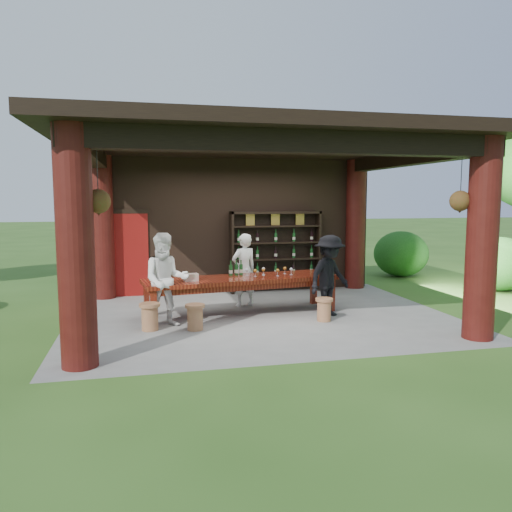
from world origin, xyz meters
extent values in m
plane|color=#2D5119|center=(0.00, 0.00, 0.00)|extent=(90.00, 90.00, 0.00)
cube|color=slate|center=(0.00, 0.00, -0.05)|extent=(7.40, 5.90, 0.10)
cube|color=black|center=(0.00, 2.75, 1.65)|extent=(7.00, 0.18, 3.30)
cube|color=maroon|center=(-2.60, 2.65, 1.00)|extent=(0.95, 0.06, 2.00)
cylinder|color=#380C0A|center=(-3.15, -2.40, 1.65)|extent=(0.50, 0.50, 3.30)
cylinder|color=#380C0A|center=(3.15, -2.40, 1.65)|extent=(0.50, 0.50, 3.30)
cylinder|color=#380C0A|center=(-3.15, 2.55, 1.65)|extent=(0.50, 0.50, 3.30)
cylinder|color=#380C0A|center=(3.15, 2.55, 1.65)|extent=(0.50, 0.50, 3.30)
cube|color=black|center=(0.00, -2.40, 3.15)|extent=(6.70, 0.35, 0.35)
cube|color=black|center=(-3.15, 0.00, 3.15)|extent=(0.30, 5.20, 0.30)
cube|color=black|center=(3.15, 0.00, 3.15)|extent=(0.30, 5.20, 0.30)
cube|color=black|center=(0.00, 0.00, 3.40)|extent=(7.50, 6.00, 0.20)
cylinder|color=black|center=(-2.85, -2.20, 2.62)|extent=(0.01, 0.01, 0.75)
cone|color=black|center=(-2.85, -2.20, 2.17)|extent=(0.32, 0.32, 0.18)
sphere|color=#1E5919|center=(-2.85, -2.20, 2.28)|extent=(0.34, 0.34, 0.34)
cylinder|color=black|center=(2.85, -2.20, 2.62)|extent=(0.01, 0.01, 0.75)
cone|color=black|center=(2.85, -2.20, 2.17)|extent=(0.32, 0.32, 0.18)
sphere|color=#1E5919|center=(2.85, -2.20, 2.28)|extent=(0.34, 0.34, 0.34)
cube|color=#4E120B|center=(-0.34, 0.23, 0.71)|extent=(3.99, 1.50, 0.08)
cube|color=#4E120B|center=(-0.34, 0.23, 0.61)|extent=(3.77, 1.32, 0.12)
cube|color=#4E120B|center=(-2.10, -0.41, 0.34)|extent=(0.13, 0.13, 0.67)
cube|color=#4E120B|center=(1.52, 0.07, 0.34)|extent=(0.13, 0.13, 0.67)
cube|color=#4E120B|center=(-2.20, 0.39, 0.34)|extent=(0.13, 0.13, 0.67)
cube|color=#4E120B|center=(1.42, 0.86, 0.34)|extent=(0.13, 0.13, 0.67)
cylinder|color=#985A3C|center=(-1.39, -0.82, 0.20)|extent=(0.28, 0.28, 0.41)
cylinder|color=#985A3C|center=(-1.39, -0.82, 0.43)|extent=(0.35, 0.35, 0.06)
cylinder|color=#985A3C|center=(1.07, -0.71, 0.19)|extent=(0.26, 0.26, 0.39)
cylinder|color=#985A3C|center=(1.07, -0.71, 0.41)|extent=(0.33, 0.33, 0.05)
cylinder|color=#985A3C|center=(-2.17, -0.66, 0.21)|extent=(0.29, 0.29, 0.43)
cylinder|color=#985A3C|center=(-2.17, -0.66, 0.46)|extent=(0.37, 0.37, 0.06)
imported|color=white|center=(-0.14, 0.96, 0.79)|extent=(0.66, 0.53, 1.57)
imported|color=white|center=(-1.87, -0.45, 0.86)|extent=(0.85, 0.67, 1.71)
imported|color=black|center=(1.32, -0.34, 0.81)|extent=(1.20, 1.03, 1.61)
cube|color=#BF6672|center=(-1.37, 0.00, 0.82)|extent=(0.28, 0.21, 0.14)
ellipsoid|color=#194C14|center=(6.56, 1.32, 0.58)|extent=(1.60, 1.60, 1.36)
ellipsoid|color=#194C14|center=(5.28, 3.98, 0.58)|extent=(1.60, 1.60, 1.36)
camera|label=1|loc=(-2.28, -9.48, 2.31)|focal=35.00mm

